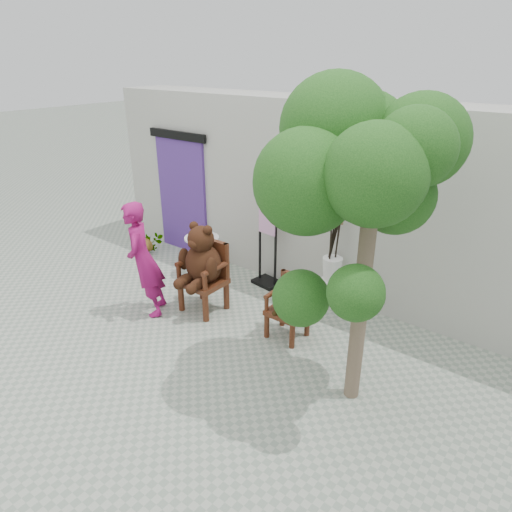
# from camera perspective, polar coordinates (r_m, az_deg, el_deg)

# --- Properties ---
(ground_plane) EXTENTS (60.00, 60.00, 0.00)m
(ground_plane) POSITION_cam_1_polar(r_m,az_deg,el_deg) (5.86, -6.21, -14.10)
(ground_plane) COLOR #949A8A
(ground_plane) RESTS_ON ground
(back_wall) EXTENTS (9.00, 1.00, 3.00)m
(back_wall) POSITION_cam_1_polar(r_m,az_deg,el_deg) (7.46, 9.97, 7.24)
(back_wall) COLOR #B2B1A7
(back_wall) RESTS_ON ground
(doorway) EXTENTS (1.40, 0.11, 2.33)m
(doorway) POSITION_cam_1_polar(r_m,az_deg,el_deg) (8.92, -9.20, 7.81)
(doorway) COLOR #4D2A80
(doorway) RESTS_ON ground
(chair_big) EXTENTS (0.69, 0.73, 1.40)m
(chair_big) POSITION_cam_1_polar(r_m,az_deg,el_deg) (6.77, -6.72, -0.86)
(chair_big) COLOR #3D1A0D
(chair_big) RESTS_ON ground
(chair_small) EXTENTS (0.50, 0.47, 0.88)m
(chair_small) POSITION_cam_1_polar(r_m,az_deg,el_deg) (6.22, 4.15, -5.74)
(chair_small) COLOR #3D1A0D
(chair_small) RESTS_ON ground
(person) EXTENTS (0.72, 0.75, 1.73)m
(person) POSITION_cam_1_polar(r_m,az_deg,el_deg) (6.80, -13.87, -0.51)
(person) COLOR #911158
(person) RESTS_ON ground
(cafe_table) EXTENTS (0.60, 0.60, 0.70)m
(cafe_table) POSITION_cam_1_polar(r_m,az_deg,el_deg) (8.02, -6.72, 0.60)
(cafe_table) COLOR white
(cafe_table) RESTS_ON ground
(display_stand) EXTENTS (0.49, 0.41, 1.51)m
(display_stand) POSITION_cam_1_polar(r_m,az_deg,el_deg) (7.56, 1.43, 0.44)
(display_stand) COLOR black
(display_stand) RESTS_ON ground
(stool_bucket) EXTENTS (0.32, 0.32, 1.45)m
(stool_bucket) POSITION_cam_1_polar(r_m,az_deg,el_deg) (6.96, 9.48, -1.53)
(stool_bucket) COLOR white
(stool_bucket) RESTS_ON ground
(tree) EXTENTS (1.85, 1.86, 3.47)m
(tree) POSITION_cam_1_polar(r_m,az_deg,el_deg) (4.62, 12.52, 11.23)
(tree) COLOR brown
(tree) RESTS_ON ground
(potted_plant) EXTENTS (0.46, 0.42, 0.45)m
(potted_plant) POSITION_cam_1_polar(r_m,az_deg,el_deg) (9.15, -13.18, 1.67)
(potted_plant) COLOR #12380F
(potted_plant) RESTS_ON ground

